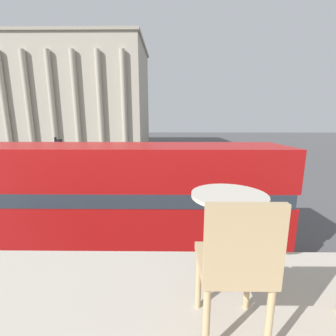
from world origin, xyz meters
TOP-DOWN VIEW (x-y plane):
  - double_decker_bus at (-0.62, 5.44)m, footprint 11.18×2.64m
  - cafe_dining_table at (1.62, -0.35)m, footprint 0.60×0.60m
  - cafe_chair_0 at (1.52, -0.93)m, footprint 0.40×0.40m
  - plaza_building_left at (-16.35, 44.06)m, footprint 25.32×16.62m
  - traffic_light_near at (-4.65, 9.38)m, footprint 0.42×0.24m
  - traffic_light_mid at (7.01, 16.24)m, footprint 0.42×0.24m
  - pedestrian_blue at (3.37, 20.68)m, footprint 0.32×0.32m
  - pedestrian_yellow at (3.16, 19.46)m, footprint 0.32×0.32m
  - pedestrian_red at (-3.25, 23.49)m, footprint 0.32×0.32m

SIDE VIEW (x-z plane):
  - pedestrian_red at x=-3.25m, z-range 0.11..1.71m
  - pedestrian_yellow at x=3.16m, z-range 0.12..1.80m
  - pedestrian_blue at x=3.37m, z-range 0.14..1.93m
  - traffic_light_mid at x=7.01m, z-range 0.51..3.74m
  - double_decker_bus at x=-0.62m, z-range 0.24..4.34m
  - traffic_light_near at x=-4.65m, z-range 0.61..4.71m
  - cafe_chair_0 at x=1.52m, z-range 3.65..4.56m
  - cafe_dining_table at x=1.62m, z-range 3.76..4.49m
  - plaza_building_left at x=-16.35m, z-range 0.00..19.32m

